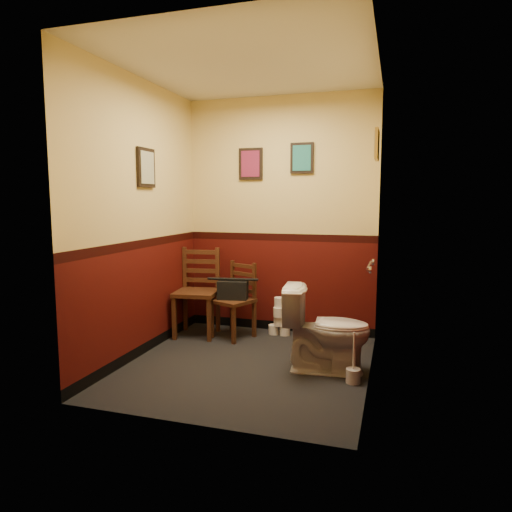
{
  "coord_description": "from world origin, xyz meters",
  "views": [
    {
      "loc": [
        1.28,
        -3.91,
        1.54
      ],
      "look_at": [
        0.0,
        0.25,
        1.0
      ],
      "focal_mm": 32.0,
      "sensor_mm": 36.0,
      "label": 1
    }
  ],
  "objects": [
    {
      "name": "wall_right",
      "position": [
        1.1,
        0.0,
        1.35
      ],
      "size": [
        0.0,
        2.4,
        2.7
      ],
      "primitive_type": "cube",
      "rotation": [
        1.57,
        0.0,
        -1.57
      ],
      "color": "#440C0A",
      "rests_on": "ground"
    },
    {
      "name": "wall_front",
      "position": [
        0.0,
        -1.2,
        1.35
      ],
      "size": [
        2.2,
        0.0,
        2.7
      ],
      "primitive_type": "cube",
      "rotation": [
        -1.57,
        0.0,
        0.0
      ],
      "color": "#440C0A",
      "rests_on": "ground"
    },
    {
      "name": "floor",
      "position": [
        0.0,
        0.0,
        0.0
      ],
      "size": [
        2.2,
        2.4,
        0.0
      ],
      "primitive_type": "cube",
      "color": "black",
      "rests_on": "ground"
    },
    {
      "name": "framed_print_left",
      "position": [
        -1.08,
        0.1,
        1.85
      ],
      "size": [
        0.04,
        0.3,
        0.38
      ],
      "color": "black",
      "rests_on": "wall_left"
    },
    {
      "name": "tp_stack",
      "position": [
        0.04,
        1.02,
        0.18
      ],
      "size": [
        0.25,
        0.15,
        0.43
      ],
      "color": "silver",
      "rests_on": "floor"
    },
    {
      "name": "toilet_brush",
      "position": [
        0.98,
        -0.14,
        0.07
      ],
      "size": [
        0.12,
        0.12,
        0.44
      ],
      "color": "silver",
      "rests_on": "floor"
    },
    {
      "name": "framed_print_right",
      "position": [
        1.08,
        0.6,
        2.05
      ],
      "size": [
        0.04,
        0.34,
        0.28
      ],
      "color": "olive",
      "rests_on": "wall_right"
    },
    {
      "name": "grab_bar",
      "position": [
        1.07,
        0.25,
        0.95
      ],
      "size": [
        0.05,
        0.56,
        0.06
      ],
      "color": "silver",
      "rests_on": "wall_right"
    },
    {
      "name": "wall_left",
      "position": [
        -1.1,
        0.0,
        1.35
      ],
      "size": [
        0.0,
        2.4,
        2.7
      ],
      "primitive_type": "cube",
      "rotation": [
        1.57,
        0.0,
        1.57
      ],
      "color": "#440C0A",
      "rests_on": "ground"
    },
    {
      "name": "chair_right",
      "position": [
        -0.42,
        0.81,
        0.42
      ],
      "size": [
        0.52,
        0.52,
        0.84
      ],
      "rotation": [
        0.0,
        0.0,
        -0.41
      ],
      "color": "#522C18",
      "rests_on": "floor"
    },
    {
      "name": "framed_print_back_b",
      "position": [
        0.25,
        1.18,
        2.0
      ],
      "size": [
        0.26,
        0.04,
        0.34
      ],
      "color": "black",
      "rests_on": "wall_back"
    },
    {
      "name": "toilet",
      "position": [
        0.72,
        0.06,
        0.38
      ],
      "size": [
        0.81,
        0.5,
        0.76
      ],
      "primitive_type": "imported",
      "rotation": [
        0.0,
        0.0,
        1.66
      ],
      "color": "white",
      "rests_on": "floor"
    },
    {
      "name": "ceiling",
      "position": [
        0.0,
        0.0,
        2.7
      ],
      "size": [
        2.2,
        2.4,
        0.0
      ],
      "primitive_type": "cube",
      "rotation": [
        3.14,
        0.0,
        0.0
      ],
      "color": "silver",
      "rests_on": "ground"
    },
    {
      "name": "handbag",
      "position": [
        -0.43,
        0.77,
        0.54
      ],
      "size": [
        0.35,
        0.21,
        0.24
      ],
      "rotation": [
        0.0,
        0.0,
        0.15
      ],
      "color": "black",
      "rests_on": "chair_right"
    },
    {
      "name": "wall_back",
      "position": [
        0.0,
        1.2,
        1.35
      ],
      "size": [
        2.2,
        0.0,
        2.7
      ],
      "primitive_type": "cube",
      "rotation": [
        1.57,
        0.0,
        0.0
      ],
      "color": "#440C0A",
      "rests_on": "ground"
    },
    {
      "name": "chair_left",
      "position": [
        -0.86,
        0.77,
        0.5
      ],
      "size": [
        0.52,
        0.52,
        0.99
      ],
      "rotation": [
        0.0,
        0.0,
        0.14
      ],
      "color": "#522C18",
      "rests_on": "floor"
    },
    {
      "name": "framed_print_back_a",
      "position": [
        -0.35,
        1.18,
        1.95
      ],
      "size": [
        0.28,
        0.04,
        0.36
      ],
      "color": "black",
      "rests_on": "wall_back"
    }
  ]
}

